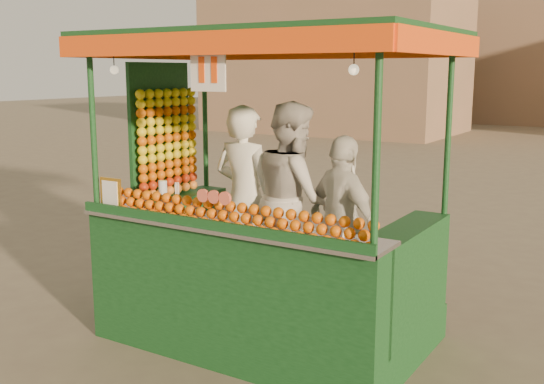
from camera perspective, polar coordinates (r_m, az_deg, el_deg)
The scene contains 6 objects.
ground at distance 6.34m, azimuth -2.02°, elevation -12.73°, with size 90.00×90.00×0.00m, color brown.
building_left at distance 27.69m, azimuth 5.67°, elevation 11.63°, with size 10.00×6.00×6.00m, color #8B664F.
juice_cart at distance 5.98m, azimuth -1.56°, elevation -4.75°, with size 3.15×2.04×2.86m.
vendor_left at distance 6.49m, azimuth -2.45°, elevation -0.48°, with size 0.68×0.45×1.86m.
vendor_middle at distance 6.36m, azimuth 1.93°, elevation -0.53°, with size 1.14×1.17×1.90m.
vendor_right at distance 6.03m, azimuth 6.28°, elevation -2.62°, with size 1.02×0.78×1.61m.
Camera 1 is at (3.25, -4.83, 2.52)m, focal length 42.48 mm.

